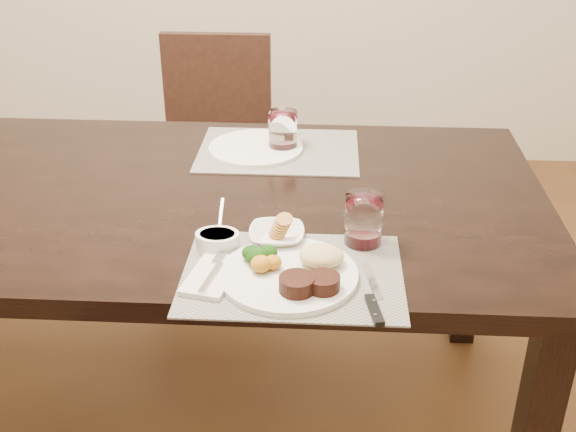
# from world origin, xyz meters

# --- Properties ---
(ground_plane) EXTENTS (4.50, 4.50, 0.00)m
(ground_plane) POSITION_xyz_m (0.00, 0.00, 0.00)
(ground_plane) COLOR #422615
(ground_plane) RESTS_ON ground
(dining_table) EXTENTS (2.00, 1.00, 0.75)m
(dining_table) POSITION_xyz_m (0.00, 0.00, 0.67)
(dining_table) COLOR black
(dining_table) RESTS_ON ground
(chair_far) EXTENTS (0.42, 0.42, 0.90)m
(chair_far) POSITION_xyz_m (0.00, 0.93, 0.50)
(chair_far) COLOR black
(chair_far) RESTS_ON ground
(placemat_near) EXTENTS (0.46, 0.34, 0.00)m
(placemat_near) POSITION_xyz_m (0.37, -0.38, 0.75)
(placemat_near) COLOR slate
(placemat_near) RESTS_ON dining_table
(placemat_far) EXTENTS (0.46, 0.34, 0.00)m
(placemat_far) POSITION_xyz_m (0.29, 0.28, 0.75)
(placemat_far) COLOR slate
(placemat_far) RESTS_ON dining_table
(dinner_plate) EXTENTS (0.29, 0.29, 0.05)m
(dinner_plate) POSITION_xyz_m (0.38, -0.40, 0.77)
(dinner_plate) COLOR silver
(dinner_plate) RESTS_ON placemat_near
(napkin_fork) EXTENTS (0.12, 0.17, 0.02)m
(napkin_fork) POSITION_xyz_m (0.21, -0.41, 0.76)
(napkin_fork) COLOR silver
(napkin_fork) RESTS_ON placemat_near
(steak_knife) EXTENTS (0.04, 0.22, 0.01)m
(steak_knife) POSITION_xyz_m (0.53, -0.48, 0.76)
(steak_knife) COLOR silver
(steak_knife) RESTS_ON placemat_near
(cracker_bowl) EXTENTS (0.13, 0.13, 0.06)m
(cracker_bowl) POSITION_xyz_m (0.33, -0.25, 0.77)
(cracker_bowl) COLOR silver
(cracker_bowl) RESTS_ON placemat_near
(sauce_ramekin) EXTENTS (0.10, 0.15, 0.08)m
(sauce_ramekin) POSITION_xyz_m (0.20, -0.29, 0.78)
(sauce_ramekin) COLOR silver
(sauce_ramekin) RESTS_ON placemat_near
(wine_glass_near) EXTENTS (0.08, 0.08, 0.12)m
(wine_glass_near) POSITION_xyz_m (0.52, -0.24, 0.81)
(wine_glass_near) COLOR white
(wine_glass_near) RESTS_ON placemat_near
(far_plate) EXTENTS (0.27, 0.27, 0.01)m
(far_plate) POSITION_xyz_m (0.23, 0.27, 0.76)
(far_plate) COLOR silver
(far_plate) RESTS_ON placemat_far
(wine_glass_far) EXTENTS (0.08, 0.08, 0.11)m
(wine_glass_far) POSITION_xyz_m (0.31, 0.28, 0.81)
(wine_glass_far) COLOR white
(wine_glass_far) RESTS_ON placemat_far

